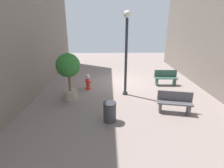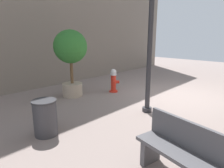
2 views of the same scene
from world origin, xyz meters
name	(u,v)px [view 1 (image 1 of 2)]	position (x,y,z in m)	size (l,w,h in m)	color
ground_plane	(121,82)	(0.00, 0.00, 0.00)	(23.40, 23.40, 0.00)	gray
fire_hydrant	(88,82)	(2.11, 1.24, 0.46)	(0.39, 0.39, 0.92)	red
bench_near	(166,78)	(-2.78, 0.59, 0.48)	(1.43, 0.49, 0.95)	#33594C
bench_far	(175,102)	(-2.05, 4.19, 0.49)	(1.56, 0.74, 0.95)	#4C4C51
planter_tree	(68,69)	(2.86, 2.69, 1.60)	(1.19, 1.19, 2.41)	tan
street_lamp	(126,46)	(-0.06, 2.11, 2.68)	(0.36, 0.36, 4.36)	#2D2D33
trash_bin	(110,112)	(0.83, 4.88, 0.41)	(0.54, 0.54, 0.82)	#38383D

